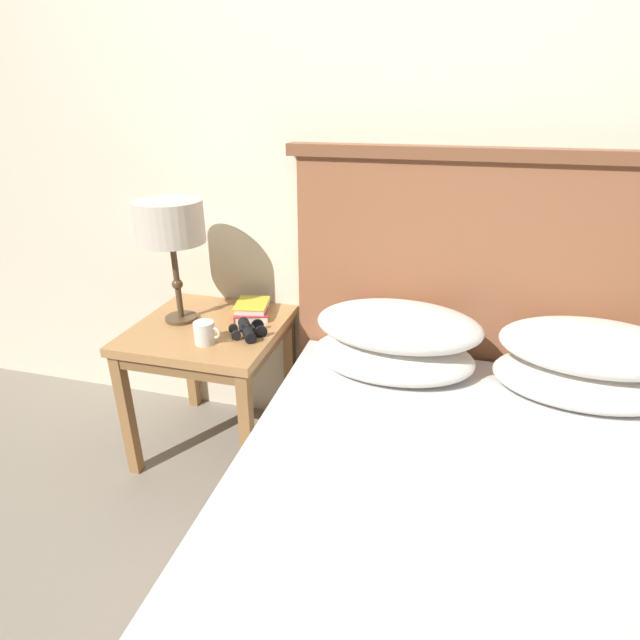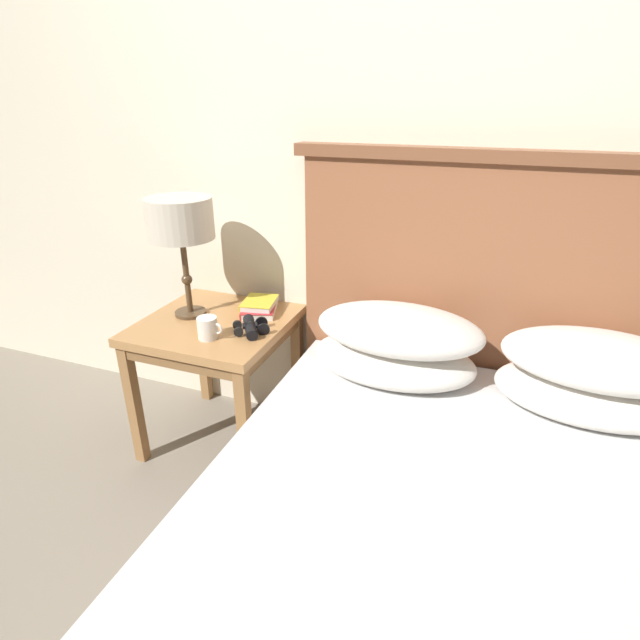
% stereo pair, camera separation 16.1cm
% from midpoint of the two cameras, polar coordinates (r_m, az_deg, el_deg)
% --- Properties ---
extents(ground_plane, '(20.00, 20.00, 0.00)m').
position_cam_midpoint_polar(ground_plane, '(1.73, -6.12, -31.41)').
color(ground_plane, gray).
rests_on(ground_plane, ground).
extents(wall_back, '(8.00, 0.06, 2.60)m').
position_cam_midpoint_polar(wall_back, '(1.99, 3.43, 20.58)').
color(wall_back, beige).
rests_on(wall_back, ground_plane).
extents(nightstand, '(0.58, 0.58, 0.58)m').
position_cam_midpoint_polar(nightstand, '(2.10, -14.65, -2.54)').
color(nightstand, '#AD7A47').
rests_on(nightstand, ground_plane).
extents(bed, '(1.57, 1.82, 1.27)m').
position_cam_midpoint_polar(bed, '(1.58, 14.58, -22.06)').
color(bed, brown).
rests_on(bed, ground_plane).
extents(table_lamp, '(0.26, 0.26, 0.49)m').
position_cam_midpoint_polar(table_lamp, '(2.03, -19.02, 10.18)').
color(table_lamp, '#4C3823').
rests_on(table_lamp, nightstand).
extents(book_on_nightstand, '(0.19, 0.22, 0.03)m').
position_cam_midpoint_polar(book_on_nightstand, '(2.12, -10.00, 0.92)').
color(book_on_nightstand, silver).
rests_on(book_on_nightstand, nightstand).
extents(book_stacked_on_top, '(0.16, 0.19, 0.02)m').
position_cam_midpoint_polar(book_stacked_on_top, '(2.12, -10.04, 1.63)').
color(book_stacked_on_top, silver).
rests_on(book_stacked_on_top, book_on_nightstand).
extents(binoculars_pair, '(0.16, 0.16, 0.05)m').
position_cam_midpoint_polar(binoculars_pair, '(1.94, -10.66, -1.18)').
color(binoculars_pair, black).
rests_on(binoculars_pair, nightstand).
extents(coffee_mug, '(0.10, 0.08, 0.08)m').
position_cam_midpoint_polar(coffee_mug, '(1.91, -15.42, -1.47)').
color(coffee_mug, silver).
rests_on(coffee_mug, nightstand).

